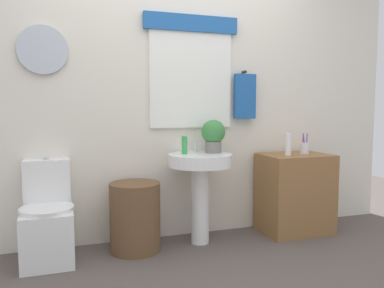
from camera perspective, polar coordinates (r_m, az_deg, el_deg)
The scene contains 10 objects.
back_wall at distance 3.39m, azimuth -3.18°, elevation 8.29°, with size 4.40×0.18×2.60m.
toilet at distance 3.11m, azimuth -20.59°, elevation -10.72°, with size 0.38×0.51×0.76m.
laundry_hamper at distance 3.13m, azimuth -8.44°, elevation -10.63°, with size 0.40×0.40×0.55m, color brown.
pedestal_sink at distance 3.20m, azimuth 1.22°, elevation -4.69°, with size 0.53×0.53×0.75m.
faucet at distance 3.28m, azimuth 0.51°, elevation -0.40°, with size 0.03×0.03×0.10m, color silver.
wooden_cabinet at distance 3.65m, azimuth 14.97°, elevation -7.06°, with size 0.61×0.44×0.71m, color olive.
soap_bottle at distance 3.17m, azimuth -1.12°, elevation -0.17°, with size 0.05×0.05×0.15m, color green.
potted_plant at distance 3.26m, azimuth 3.18°, elevation 1.42°, with size 0.20×0.20×0.28m.
lotion_bottle at distance 3.49m, azimuth 14.07°, elevation -0.05°, with size 0.05×0.05×0.20m, color white.
toothbrush_cup at distance 3.66m, azimuth 16.34°, elevation -0.55°, with size 0.08×0.08×0.19m.
Camera 1 is at (-0.91, -2.11, 1.13)m, focal length 35.99 mm.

